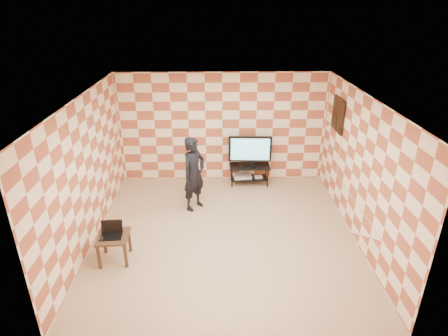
{
  "coord_description": "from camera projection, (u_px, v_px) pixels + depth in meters",
  "views": [
    {
      "loc": [
        -0.14,
        -6.16,
        4.21
      ],
      "look_at": [
        0.0,
        0.6,
        1.15
      ],
      "focal_mm": 30.0,
      "sensor_mm": 36.0,
      "label": 1
    }
  ],
  "objects": [
    {
      "name": "tv_stand",
      "position": [
        249.0,
        170.0,
        9.2
      ],
      "size": [
        0.99,
        0.44,
        0.5
      ],
      "color": "black",
      "rests_on": "floor"
    },
    {
      "name": "floor",
      "position": [
        225.0,
        234.0,
        7.35
      ],
      "size": [
        5.0,
        5.0,
        0.0
      ],
      "primitive_type": "plane",
      "color": "tan",
      "rests_on": "ground"
    },
    {
      "name": "dvd_player",
      "position": [
        242.0,
        176.0,
        9.27
      ],
      "size": [
        0.47,
        0.36,
        0.07
      ],
      "primitive_type": "cube",
      "rotation": [
        0.0,
        0.0,
        0.14
      ],
      "color": "silver",
      "rests_on": "tv_stand"
    },
    {
      "name": "game_console",
      "position": [
        258.0,
        177.0,
        9.27
      ],
      "size": [
        0.21,
        0.17,
        0.04
      ],
      "primitive_type": "cube",
      "rotation": [
        0.0,
        0.0,
        0.14
      ],
      "color": "silver",
      "rests_on": "tv_stand"
    },
    {
      "name": "person",
      "position": [
        194.0,
        174.0,
        7.95
      ],
      "size": [
        0.68,
        0.71,
        1.64
      ],
      "primitive_type": "imported",
      "rotation": [
        0.0,
        0.0,
        0.87
      ],
      "color": "black",
      "rests_on": "floor"
    },
    {
      "name": "wall_art",
      "position": [
        338.0,
        115.0,
        8.01
      ],
      "size": [
        0.04,
        0.72,
        0.72
      ],
      "color": "black",
      "rests_on": "wall_right"
    },
    {
      "name": "ceiling",
      "position": [
        225.0,
        98.0,
        6.24
      ],
      "size": [
        5.0,
        5.0,
        0.02
      ],
      "primitive_type": "cube",
      "color": "white",
      "rests_on": "wall_back"
    },
    {
      "name": "side_table",
      "position": [
        114.0,
        240.0,
        6.46
      ],
      "size": [
        0.56,
        0.56,
        0.5
      ],
      "color": "#382519",
      "rests_on": "floor"
    },
    {
      "name": "wall_front",
      "position": [
        229.0,
        259.0,
        4.52
      ],
      "size": [
        5.0,
        0.02,
        2.7
      ],
      "primitive_type": "cube",
      "color": "#FBE5C1",
      "rests_on": "ground"
    },
    {
      "name": "wall_back",
      "position": [
        222.0,
        128.0,
        9.07
      ],
      "size": [
        5.0,
        0.02,
        2.7
      ],
      "primitive_type": "cube",
      "color": "#FBE5C1",
      "rests_on": "ground"
    },
    {
      "name": "wall_left",
      "position": [
        86.0,
        173.0,
        6.75
      ],
      "size": [
        0.02,
        5.0,
        2.7
      ],
      "primitive_type": "cube",
      "color": "#FBE5C1",
      "rests_on": "ground"
    },
    {
      "name": "tv",
      "position": [
        250.0,
        150.0,
        8.97
      ],
      "size": [
        1.03,
        0.21,
        0.75
      ],
      "color": "black",
      "rests_on": "tv_stand"
    },
    {
      "name": "wall_right",
      "position": [
        361.0,
        170.0,
        6.84
      ],
      "size": [
        0.02,
        5.0,
        2.7
      ],
      "primitive_type": "cube",
      "color": "#FBE5C1",
      "rests_on": "ground"
    },
    {
      "name": "laptop",
      "position": [
        111.0,
        233.0,
        6.42
      ],
      "size": [
        0.38,
        0.31,
        0.24
      ],
      "color": "black",
      "rests_on": "side_table"
    }
  ]
}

